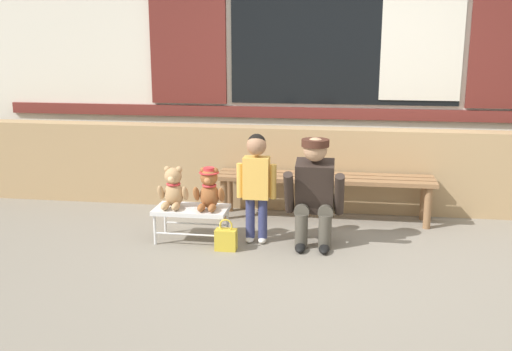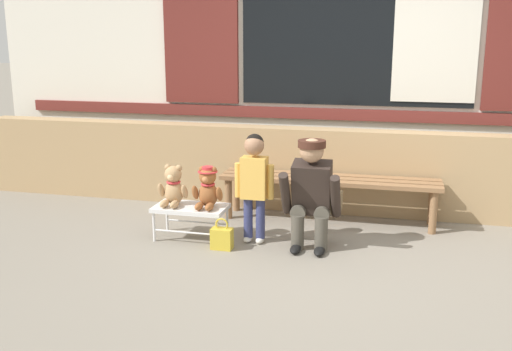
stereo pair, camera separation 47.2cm
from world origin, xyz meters
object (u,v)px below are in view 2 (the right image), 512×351
(wooden_bench_long, at_px, (329,184))
(teddy_bear_plain, at_px, (173,187))
(teddy_bear_with_hat, at_px, (208,188))
(small_display_bench, at_px, (191,210))
(child_standing, at_px, (254,176))
(handbag_on_ground, at_px, (222,238))
(adult_crouching, at_px, (313,193))

(wooden_bench_long, bearing_deg, teddy_bear_plain, -148.35)
(wooden_bench_long, xyz_separation_m, teddy_bear_plain, (-1.28, -0.79, 0.09))
(teddy_bear_plain, distance_m, teddy_bear_with_hat, 0.32)
(small_display_bench, distance_m, child_standing, 0.66)
(wooden_bench_long, distance_m, handbag_on_ground, 1.28)
(teddy_bear_with_hat, relative_size, adult_crouching, 0.38)
(teddy_bear_with_hat, height_order, handbag_on_ground, teddy_bear_with_hat)
(wooden_bench_long, height_order, handbag_on_ground, wooden_bench_long)
(child_standing, relative_size, adult_crouching, 1.01)
(child_standing, relative_size, handbag_on_ground, 3.52)
(small_display_bench, xyz_separation_m, handbag_on_ground, (0.34, -0.19, -0.17))
(teddy_bear_with_hat, bearing_deg, child_standing, 6.47)
(teddy_bear_plain, distance_m, handbag_on_ground, 0.65)
(wooden_bench_long, bearing_deg, child_standing, -126.76)
(teddy_bear_with_hat, bearing_deg, handbag_on_ground, -46.15)
(adult_crouching, relative_size, handbag_on_ground, 3.49)
(small_display_bench, bearing_deg, wooden_bench_long, 35.20)
(adult_crouching, distance_m, handbag_on_ground, 0.86)
(adult_crouching, bearing_deg, wooden_bench_long, 86.38)
(child_standing, bearing_deg, wooden_bench_long, 53.24)
(handbag_on_ground, bearing_deg, teddy_bear_with_hat, 133.85)
(handbag_on_ground, bearing_deg, child_standing, 46.78)
(child_standing, bearing_deg, handbag_on_ground, -133.22)
(teddy_bear_with_hat, xyz_separation_m, handbag_on_ground, (0.18, -0.19, -0.38))
(teddy_bear_plain, xyz_separation_m, handbag_on_ground, (0.50, -0.19, -0.37))
(small_display_bench, bearing_deg, teddy_bear_plain, 179.49)
(small_display_bench, relative_size, teddy_bear_with_hat, 1.76)
(teddy_bear_with_hat, distance_m, child_standing, 0.43)
(teddy_bear_plain, height_order, child_standing, child_standing)
(small_display_bench, height_order, handbag_on_ground, small_display_bench)
(wooden_bench_long, relative_size, teddy_bear_plain, 5.78)
(teddy_bear_plain, bearing_deg, teddy_bear_with_hat, 0.13)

